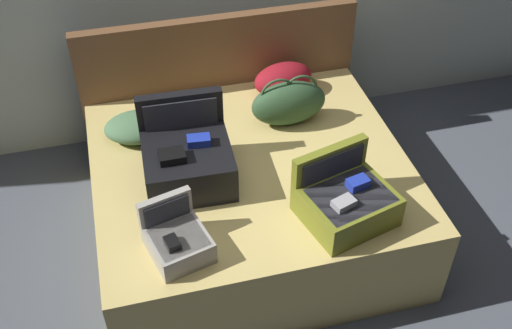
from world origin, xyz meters
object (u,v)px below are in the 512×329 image
Objects in this scene: hard_case_large at (187,159)px; pillow_near_headboard at (140,127)px; duffel_bag at (289,103)px; hard_case_medium at (346,200)px; hard_case_small at (177,240)px; pillow_center_head at (283,79)px; bed at (251,198)px.

pillow_near_headboard is (-0.22, 0.46, -0.07)m from hard_case_large.
duffel_bag is 1.10× the size of pillow_near_headboard.
hard_case_medium is 1.39m from pillow_near_headboard.
hard_case_medium is (0.76, -0.51, -0.03)m from hard_case_large.
hard_case_small reaches higher than pillow_near_headboard.
hard_case_small is (-0.91, -0.02, -0.03)m from hard_case_medium.
duffel_bag reaches higher than pillow_center_head.
duffel_bag is 0.94m from pillow_near_headboard.
hard_case_medium reaches higher than duffel_bag.
hard_case_small is at bearing -85.61° from pillow_near_headboard.
bed is 3.57× the size of hard_case_large.
duffel_bag reaches higher than hard_case_small.
hard_case_small is 0.86× the size of pillow_near_headboard.
hard_case_large is at bearing 59.89° from hard_case_small.
hard_case_small is at bearing -126.79° from pillow_center_head.
bed is 0.82m from pillow_near_headboard.
pillow_near_headboard is (-0.08, 0.99, -0.01)m from hard_case_small.
hard_case_large reaches higher than hard_case_small.
pillow_center_head is at bearing 44.14° from hard_case_large.
bed is 3.43× the size of hard_case_medium.
duffel_bag reaches higher than bed.
duffel_bag is at bearing -5.69° from pillow_near_headboard.
pillow_center_head is at bearing 38.47° from hard_case_small.
pillow_near_headboard is at bearing -166.67° from pillow_center_head.
hard_case_small is at bearing 166.24° from hard_case_medium.
pillow_near_headboard is 1.07× the size of pillow_center_head.
hard_case_large is at bearing -175.49° from bed.
pillow_near_headboard is at bearing 79.66° from hard_case_small.
hard_case_large is 1.07× the size of duffel_bag.
hard_case_medium is at bearing -44.55° from pillow_near_headboard.
pillow_near_headboard reaches higher than bed.
pillow_near_headboard is (-0.93, 0.09, -0.08)m from duffel_bag.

